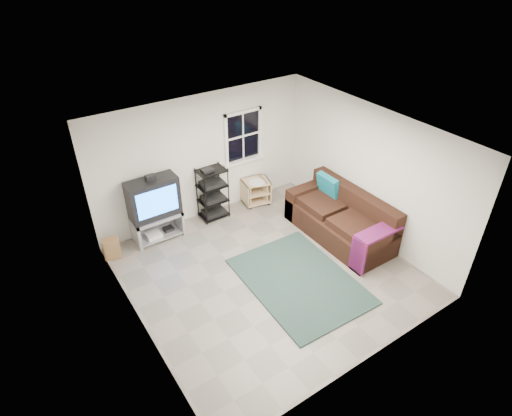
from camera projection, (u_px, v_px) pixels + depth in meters
room at (243, 139)px, 8.84m from camera, size 4.60×4.62×4.60m
tv_unit at (154, 204)px, 8.07m from camera, size 0.95×0.48×1.40m
av_rack at (213, 196)px, 8.83m from camera, size 0.57×0.42×1.15m
side_table_left at (253, 190)px, 9.42m from camera, size 0.53×0.53×0.55m
side_table_right at (257, 189)px, 9.44m from camera, size 0.61×0.61×0.57m
sofa at (341, 220)px, 8.35m from camera, size 1.00×2.25×1.03m
shag_rug at (299, 281)px, 7.43m from camera, size 1.76×2.37×0.03m
paper_bag at (112, 248)px, 7.87m from camera, size 0.33×0.27×0.41m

